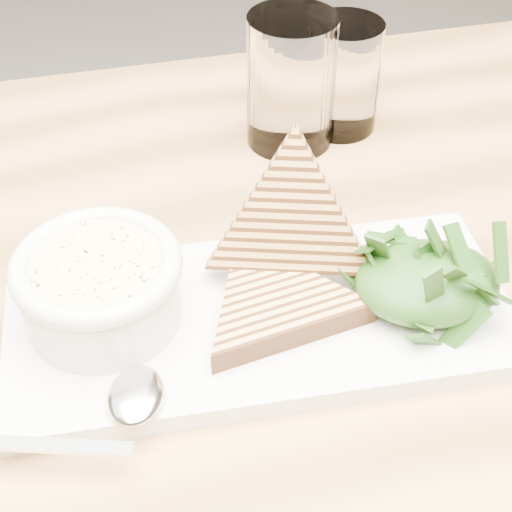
{
  "coord_description": "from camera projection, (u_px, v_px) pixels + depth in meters",
  "views": [
    {
      "loc": [
        -0.12,
        -0.38,
        1.15
      ],
      "look_at": [
        -0.06,
        0.01,
        0.78
      ],
      "focal_mm": 55.0,
      "sensor_mm": 36.0,
      "label": 1
    }
  ],
  "objects": [
    {
      "name": "table_top",
      "position": [
        378.0,
        316.0,
        0.6
      ],
      "size": [
        1.26,
        0.9,
        0.04
      ],
      "primitive_type": "cube",
      "rotation": [
        0.0,
        0.0,
        0.09
      ],
      "color": "#B27C4E",
      "rests_on": "ground"
    },
    {
      "name": "platter",
      "position": [
        260.0,
        319.0,
        0.56
      ],
      "size": [
        0.36,
        0.17,
        0.02
      ],
      "primitive_type": "cube",
      "rotation": [
        0.0,
        0.0,
        0.03
      ],
      "color": "silver",
      "rests_on": "table_top"
    },
    {
      "name": "soup_bowl",
      "position": [
        102.0,
        295.0,
        0.53
      ],
      "size": [
        0.11,
        0.11,
        0.04
      ],
      "primitive_type": "cylinder",
      "color": "silver",
      "rests_on": "platter"
    },
    {
      "name": "soup",
      "position": [
        96.0,
        267.0,
        0.51
      ],
      "size": [
        0.09,
        0.09,
        0.01
      ],
      "primitive_type": "cylinder",
      "color": "beige",
      "rests_on": "soup_bowl"
    },
    {
      "name": "bowl_rim",
      "position": [
        96.0,
        265.0,
        0.51
      ],
      "size": [
        0.11,
        0.11,
        0.01
      ],
      "primitive_type": "torus",
      "color": "silver",
      "rests_on": "soup_bowl"
    },
    {
      "name": "sandwich_flat",
      "position": [
        275.0,
        304.0,
        0.54
      ],
      "size": [
        0.17,
        0.17,
        0.02
      ],
      "primitive_type": null,
      "rotation": [
        0.0,
        0.0,
        0.25
      ],
      "color": "tan",
      "rests_on": "platter"
    },
    {
      "name": "sandwich_lean",
      "position": [
        291.0,
        223.0,
        0.55
      ],
      "size": [
        0.16,
        0.15,
        0.16
      ],
      "primitive_type": null,
      "rotation": [
        1.21,
        0.0,
        -0.22
      ],
      "color": "tan",
      "rests_on": "sandwich_flat"
    },
    {
      "name": "salad_base",
      "position": [
        427.0,
        282.0,
        0.54
      ],
      "size": [
        0.1,
        0.08,
        0.04
      ],
      "primitive_type": "ellipsoid",
      "color": "black",
      "rests_on": "platter"
    },
    {
      "name": "arugula_pile",
      "position": [
        429.0,
        274.0,
        0.54
      ],
      "size": [
        0.11,
        0.1,
        0.05
      ],
      "primitive_type": null,
      "color": "#2B591B",
      "rests_on": "platter"
    },
    {
      "name": "spoon_bowl",
      "position": [
        136.0,
        395.0,
        0.49
      ],
      "size": [
        0.04,
        0.05,
        0.01
      ],
      "primitive_type": "ellipsoid",
      "rotation": [
        0.0,
        0.0,
        -0.21
      ],
      "color": "silver",
      "rests_on": "platter"
    },
    {
      "name": "spoon_handle",
      "position": [
        32.0,
        445.0,
        0.46
      ],
      "size": [
        0.12,
        0.03,
        0.0
      ],
      "primitive_type": "cube",
      "rotation": [
        0.0,
        0.0,
        -0.21
      ],
      "color": "silver",
      "rests_on": "platter"
    },
    {
      "name": "glass_near",
      "position": [
        291.0,
        82.0,
        0.7
      ],
      "size": [
        0.08,
        0.08,
        0.12
      ],
      "primitive_type": "cylinder",
      "color": "white",
      "rests_on": "table_top"
    },
    {
      "name": "glass_far",
      "position": [
        343.0,
        76.0,
        0.72
      ],
      "size": [
        0.07,
        0.07,
        0.1
      ],
      "primitive_type": "cylinder",
      "color": "white",
      "rests_on": "table_top"
    }
  ]
}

